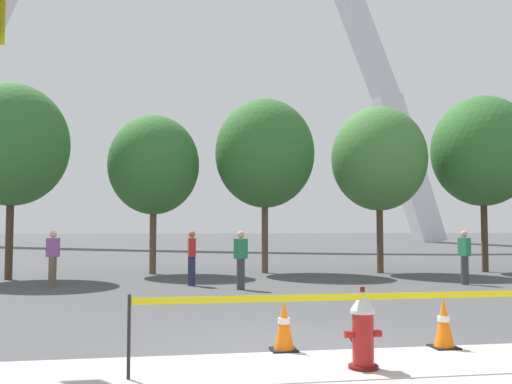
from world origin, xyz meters
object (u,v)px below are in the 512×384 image
object	(u,v)px
fire_hydrant	(363,330)
pedestrian_walking_right	(241,259)
monument_arch	(187,38)
pedestrian_walking_left	(53,258)
pedestrian_standing_center	(192,257)
traffic_cone_by_hydrant	(284,325)
traffic_cone_mid_sidewalk	(444,323)
pedestrian_near_trees	(465,257)

from	to	relation	value
fire_hydrant	pedestrian_walking_right	xyz separation A→B (m)	(-0.37, 8.59, 0.35)
monument_arch	pedestrian_walking_left	bearing A→B (deg)	-97.42
fire_hydrant	pedestrian_standing_center	bearing A→B (deg)	99.52
monument_arch	pedestrian_walking_right	distance (m)	45.11
pedestrian_walking_left	pedestrian_walking_right	world-z (taller)	same
traffic_cone_by_hydrant	pedestrian_walking_right	distance (m)	7.52
traffic_cone_mid_sidewalk	fire_hydrant	bearing A→B (deg)	-149.14
pedestrian_walking_right	pedestrian_standing_center	bearing A→B (deg)	136.22
traffic_cone_by_hydrant	pedestrian_walking_right	xyz separation A→B (m)	(0.38, 7.49, 0.46)
pedestrian_standing_center	pedestrian_walking_left	bearing A→B (deg)	173.93
traffic_cone_mid_sidewalk	pedestrian_near_trees	distance (m)	9.31
pedestrian_walking_left	pedestrian_walking_right	distance (m)	5.48
traffic_cone_mid_sidewalk	monument_arch	world-z (taller)	monument_arch
pedestrian_near_trees	pedestrian_walking_left	bearing A→B (deg)	173.42
pedestrian_standing_center	traffic_cone_mid_sidewalk	bearing A→B (deg)	-70.37
traffic_cone_mid_sidewalk	pedestrian_walking_left	distance (m)	11.74
pedestrian_near_trees	traffic_cone_mid_sidewalk	bearing A→B (deg)	-121.28
monument_arch	pedestrian_near_trees	size ratio (longest dim) A/B	34.03
traffic_cone_by_hydrant	fire_hydrant	bearing A→B (deg)	-55.77
monument_arch	pedestrian_standing_center	size ratio (longest dim) A/B	34.03
traffic_cone_mid_sidewalk	pedestrian_near_trees	bearing A→B (deg)	58.72
fire_hydrant	monument_arch	distance (m)	53.10
traffic_cone_mid_sidewalk	pedestrian_standing_center	world-z (taller)	pedestrian_standing_center
traffic_cone_by_hydrant	pedestrian_walking_right	world-z (taller)	pedestrian_walking_right
traffic_cone_by_hydrant	pedestrian_standing_center	distance (m)	8.78
pedestrian_walking_left	pedestrian_near_trees	distance (m)	12.03
traffic_cone_mid_sidewalk	traffic_cone_by_hydrant	bearing A→B (deg)	175.32
fire_hydrant	pedestrian_near_trees	world-z (taller)	pedestrian_near_trees
fire_hydrant	pedestrian_walking_right	size ratio (longest dim) A/B	0.62
pedestrian_standing_center	monument_arch	bearing A→B (deg)	88.38
pedestrian_walking_left	monument_arch	bearing A→B (deg)	82.58
fire_hydrant	pedestrian_walking_left	world-z (taller)	pedestrian_walking_left
fire_hydrant	pedestrian_standing_center	size ratio (longest dim) A/B	0.62
pedestrian_standing_center	pedestrian_walking_right	size ratio (longest dim) A/B	1.00
traffic_cone_mid_sidewalk	pedestrian_near_trees	world-z (taller)	pedestrian_near_trees
fire_hydrant	traffic_cone_by_hydrant	bearing A→B (deg)	124.23
fire_hydrant	traffic_cone_by_hydrant	world-z (taller)	fire_hydrant
pedestrian_walking_right	pedestrian_near_trees	size ratio (longest dim) A/B	1.00
monument_arch	pedestrian_near_trees	distance (m)	45.39
fire_hydrant	pedestrian_walking_right	distance (m)	8.61
monument_arch	pedestrian_walking_left	world-z (taller)	monument_arch
traffic_cone_by_hydrant	monument_arch	size ratio (longest dim) A/B	0.01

